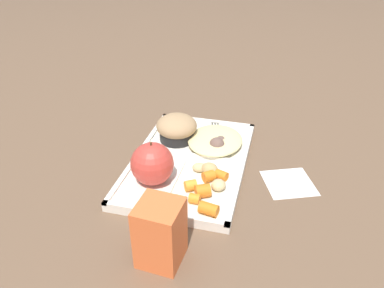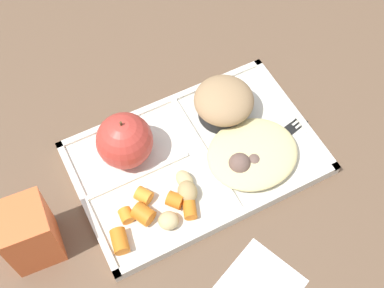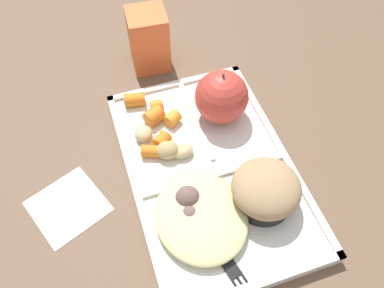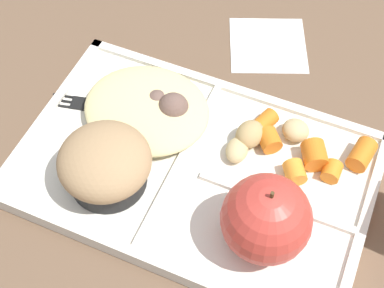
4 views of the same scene
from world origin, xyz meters
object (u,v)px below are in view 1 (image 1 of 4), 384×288
Objects in this scene: bran_muffin at (177,128)px; milk_carton at (160,233)px; lunch_tray at (190,163)px; green_apple at (152,164)px; plastic_fork at (216,134)px.

milk_carton is (-0.35, -0.08, 0.01)m from bran_muffin.
bran_muffin is at bearing 33.81° from lunch_tray.
bran_muffin is 0.36m from milk_carton.
green_apple is 0.25m from plastic_fork.
lunch_tray is 0.28m from milk_carton.
plastic_fork is (0.13, -0.03, 0.01)m from lunch_tray.
milk_carton reaches higher than lunch_tray.
plastic_fork is 1.33× the size of milk_carton.
green_apple is 0.63× the size of plastic_fork.
milk_carton reaches higher than green_apple.
plastic_fork is at bearing -14.75° from lunch_tray.
bran_muffin is at bearing 0.00° from green_apple.
milk_carton is at bearing -175.13° from lunch_tray.
bran_muffin reaches higher than plastic_fork.
lunch_tray is at bearing 9.21° from milk_carton.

